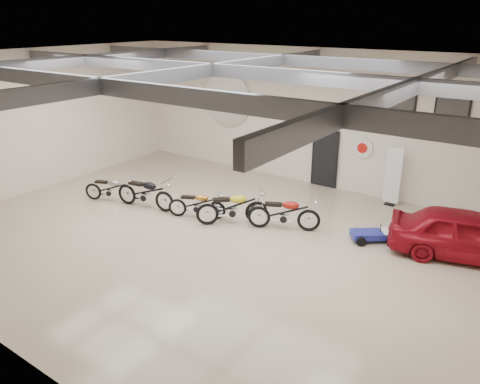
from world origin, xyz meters
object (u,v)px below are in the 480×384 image
Objects in this scene: banner_stand at (393,177)px; motorcycle_silver at (110,188)px; motorcycle_red at (284,212)px; motorcycle_black at (145,192)px; go_kart at (378,232)px; vintage_car at (467,234)px; motorcycle_gold at (197,204)px; motorcycle_yellow at (232,207)px.

motorcycle_silver is at bearing -145.35° from banner_stand.
motorcycle_black is at bearing 168.72° from motorcycle_red.
go_kart is 0.39× the size of vintage_car.
go_kart is at bearing -8.00° from motorcycle_gold.
go_kart is (4.10, 1.43, -0.28)m from motorcycle_yellow.
motorcycle_yellow is (-3.49, -4.31, -0.43)m from banner_stand.
banner_stand is at bearing 12.03° from motorcycle_silver.
banner_stand reaches higher than motorcycle_gold.
vintage_car is (7.47, 2.09, 0.19)m from motorcycle_gold.
vintage_car is at bearing -28.23° from go_kart.
banner_stand reaches higher than motorcycle_silver.
motorcycle_red is at bearing -8.76° from motorcycle_gold.
motorcycle_gold is 0.47× the size of vintage_car.
motorcycle_red is 2.74m from go_kart.
go_kart is (8.62, 2.36, -0.20)m from motorcycle_silver.
banner_stand reaches higher than vintage_car.
banner_stand is at bearing 63.57° from go_kart.
motorcycle_red is (-1.98, -3.76, -0.44)m from banner_stand.
motorcycle_silver is 0.85× the size of motorcycle_yellow.
go_kart is (2.59, 0.87, -0.27)m from motorcycle_red.
motorcycle_red is 0.55× the size of vintage_car.
motorcycle_gold is 5.54m from go_kart.
motorcycle_gold reaches higher than go_kart.
motorcycle_yellow is at bearing 160.90° from go_kart.
motorcycle_red is (2.69, 0.83, 0.08)m from motorcycle_gold.
banner_stand is 0.51× the size of vintage_car.
vintage_car is at bearing 4.84° from motorcycle_black.
motorcycle_red reaches higher than go_kart.
motorcycle_silver is 1.01× the size of motorcycle_gold.
banner_stand is 1.09× the size of motorcycle_gold.
banner_stand is at bearing 36.48° from motorcycle_red.
banner_stand is 9.59m from motorcycle_silver.
motorcycle_gold is (-4.67, -4.58, -0.52)m from banner_stand.
vintage_car reaches higher than motorcycle_yellow.
motorcycle_silver is 0.87× the size of motorcycle_red.
motorcycle_black reaches higher than motorcycle_red.
motorcycle_black reaches higher than motorcycle_gold.
motorcycle_black reaches higher than motorcycle_yellow.
vintage_car is (6.29, 1.82, 0.10)m from motorcycle_yellow.
motorcycle_yellow reaches higher than motorcycle_silver.
banner_stand is 0.92× the size of motorcycle_yellow.
motorcycle_yellow reaches higher than motorcycle_gold.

